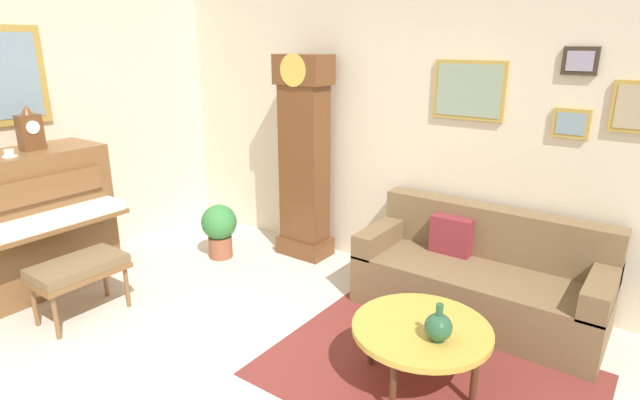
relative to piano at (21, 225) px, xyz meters
The scene contains 12 objects.
ground_plane 2.33m from the piano, ahead, with size 6.40×6.00×0.10m, color beige.
wall_back 3.39m from the piano, 46.97° to the left, with size 5.30×0.13×2.80m.
area_rug 3.55m from the piano, 15.72° to the left, with size 2.10×1.50×0.01m, color maroon.
piano is the anchor object (origin of this frame).
piano_bench 0.81m from the piano, ahead, with size 0.42×0.70×0.48m.
grandfather_clock 2.58m from the piano, 55.15° to the left, with size 0.52×0.34×2.03m.
couch 3.89m from the piano, 30.50° to the left, with size 1.90×0.80×0.84m.
coffee_table 3.46m from the piano, 14.11° to the left, with size 0.88×0.88×0.42m.
mantel_clock 0.82m from the piano, 89.20° to the left, with size 0.13×0.18×0.38m.
teacup 0.66m from the piano, 18.03° to the right, with size 0.12×0.12×0.06m.
green_jug 3.58m from the piano, 12.27° to the left, with size 0.17×0.17×0.24m.
potted_plant 1.74m from the piano, 61.97° to the left, with size 0.36×0.36×0.56m.
Camera 1 is at (2.25, -1.82, 2.14)m, focal length 28.47 mm.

